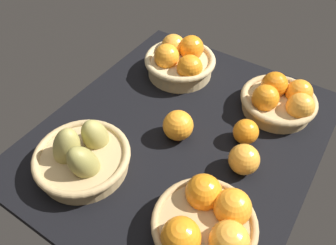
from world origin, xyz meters
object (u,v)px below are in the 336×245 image
Objects in this scene: basket_near_right_pears at (82,156)px; basket_far_right at (207,223)px; loose_orange_front_gap at (244,159)px; loose_orange_side_gap at (178,125)px; loose_orange_back_gap at (246,132)px; basket_far_left at (280,100)px; basket_near_left at (180,61)px.

basket_near_right_pears is 1.08× the size of basket_far_right.
loose_orange_front_gap is 0.93× the size of loose_orange_side_gap.
basket_near_right_pears is at bearing -44.98° from loose_orange_back_gap.
loose_orange_front_gap is at bearing 20.93° from loose_orange_back_gap.
basket_far_right is 46.09cm from basket_far_left.
basket_near_left is at bearing -179.77° from basket_near_right_pears.
basket_near_left is 0.96× the size of basket_near_right_pears.
basket_far_left is at bearing 91.39° from basket_near_left.
basket_far_left is at bearing 144.30° from basket_near_right_pears.
loose_orange_back_gap is 18.30cm from loose_orange_side_gap.
basket_near_left is at bearing -149.26° from loose_orange_side_gap.
basket_near_left reaches higher than loose_orange_side_gap.
basket_far_left is (-0.83, 34.13, -0.86)cm from basket_near_left.
basket_near_left is at bearing -126.23° from loose_orange_front_gap.
loose_orange_front_gap is 19.68cm from loose_orange_side_gap.
basket_far_right reaches higher than loose_orange_back_gap.
basket_far_right is 2.88× the size of loose_orange_front_gap.
loose_orange_side_gap reaches higher than loose_orange_front_gap.
basket_far_right reaches higher than loose_orange_side_gap.
basket_far_left is 31.98cm from loose_orange_side_gap.
basket_far_right is 29.02cm from loose_orange_side_gap.
basket_near_left reaches higher than basket_far_left.
basket_near_right_pears is at bearing 0.23° from basket_near_left.
loose_orange_side_gap is (8.56, -16.16, 0.72)cm from loose_orange_back_gap.
basket_near_right_pears is 26.23cm from loose_orange_side_gap.
basket_near_left is 3.35× the size of loose_orange_back_gap.
basket_near_left is 28.45cm from loose_orange_side_gap.
basket_far_right reaches higher than basket_far_left.
loose_orange_side_gap is (25.27, -19.60, 0.07)cm from basket_far_left.
basket_near_left is at bearing -117.35° from loose_orange_back_gap.
basket_near_right_pears is 58.17cm from basket_far_left.
basket_near_right_pears is 34.59cm from basket_far_right.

